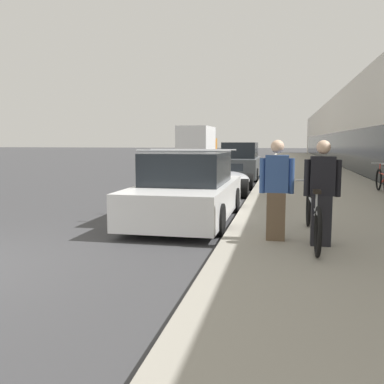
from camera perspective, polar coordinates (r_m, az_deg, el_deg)
sidewalk_slab at (r=25.57m, az=14.90°, el=2.83°), size 4.54×70.00×0.15m
tandem_bicycle at (r=7.15m, az=15.78°, el=-3.12°), size 0.52×2.89×0.89m
person_rider at (r=6.72m, az=16.94°, el=-0.14°), size 0.54×0.21×1.59m
person_bystander at (r=6.92m, az=11.20°, el=0.24°), size 0.54×0.21×1.60m
cruiser_bike_middle at (r=14.48m, az=24.09°, el=1.44°), size 0.52×1.84×0.90m
parked_sedan_curbside at (r=9.27m, az=-0.55°, el=0.23°), size 1.97×4.46×1.56m
vintage_roadster_curbside at (r=14.25m, az=4.34°, el=1.49°), size 1.76×3.82×0.97m
parked_sedan_far at (r=19.74m, az=6.45°, el=3.90°), size 1.78×4.66×1.68m
moving_truck at (r=36.62m, az=0.77°, el=6.40°), size 2.55×6.52×2.97m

